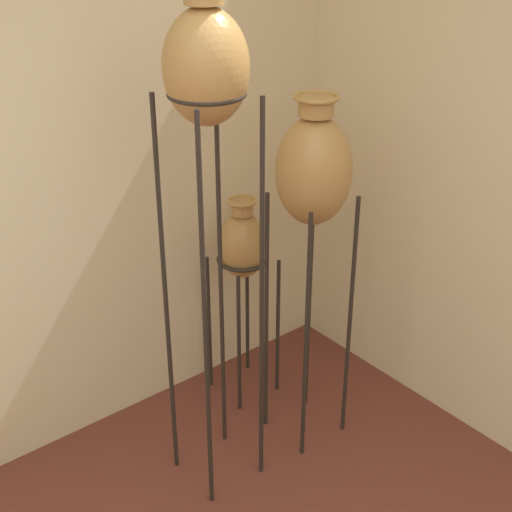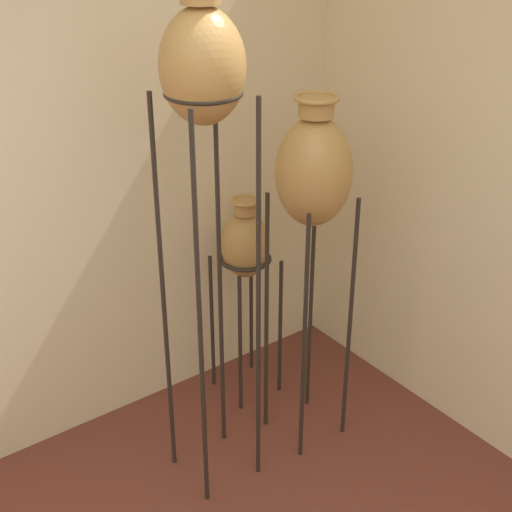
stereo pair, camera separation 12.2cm
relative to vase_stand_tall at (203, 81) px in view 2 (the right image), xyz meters
The scene contains 3 objects.
vase_stand_tall is the anchor object (origin of this frame).
vase_stand_medium 0.69m from the vase_stand_tall, ahead, with size 0.33×0.33×1.71m.
vase_stand_short 1.16m from the vase_stand_tall, 40.84° to the left, with size 0.28×0.28×1.12m.
Camera 2 is at (-0.45, -0.74, 2.44)m, focal length 50.00 mm.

